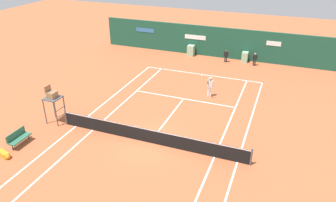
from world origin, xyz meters
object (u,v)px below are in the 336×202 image
player_bench (18,137)px  tennis_ball_mid_court (235,112)px  equipment_bag (4,155)px  tennis_ball_near_service_line (166,80)px  ball_kid_right_post (255,58)px  ball_kid_centre_post (226,55)px  umpire_chair (53,98)px  player_on_baseline (210,85)px  tennis_ball_by_sideline (184,95)px

player_bench → tennis_ball_mid_court: bearing=127.2°
equipment_bag → tennis_ball_near_service_line: size_ratio=14.83×
ball_kid_right_post → ball_kid_centre_post: 2.79m
ball_kid_centre_post → umpire_chair: bearing=55.1°
ball_kid_right_post → tennis_ball_mid_court: ball_kid_right_post is taller
tennis_ball_mid_court → player_on_baseline: bearing=141.5°
tennis_ball_by_sideline → tennis_ball_near_service_line: size_ratio=1.00×
ball_kid_right_post → tennis_ball_by_sideline: size_ratio=18.75×
equipment_bag → tennis_ball_by_sideline: size_ratio=14.83×
umpire_chair → tennis_ball_by_sideline: 9.84m
tennis_ball_mid_court → tennis_ball_near_service_line: 7.54m
player_bench → player_on_baseline: player_on_baseline is taller
equipment_bag → ball_kid_centre_post: ball_kid_centre_post is taller
player_bench → umpire_chair: bearing=174.3°
tennis_ball_mid_court → player_bench: bearing=-142.8°
ball_kid_right_post → umpire_chair: bearing=47.4°
umpire_chair → tennis_ball_by_sideline: umpire_chair is taller
ball_kid_right_post → tennis_ball_near_service_line: bearing=37.1°
ball_kid_right_post → player_on_baseline: bearing=66.6°
ball_kid_centre_post → tennis_ball_by_sideline: (-1.40, -8.70, -0.68)m
ball_kid_right_post → tennis_ball_by_sideline: (-4.19, -8.70, -0.70)m
player_bench → equipment_bag: bearing=5.4°
ball_kid_right_post → tennis_ball_by_sideline: bearing=56.6°
equipment_bag → ball_kid_right_post: ball_kid_right_post is taller
player_bench → tennis_ball_near_service_line: size_ratio=21.01×
player_bench → tennis_ball_near_service_line: player_bench is taller
umpire_chair → player_bench: (-0.30, -3.02, -1.27)m
tennis_ball_mid_court → tennis_ball_near_service_line: size_ratio=1.00×
equipment_bag → tennis_ball_mid_court: (11.17, 9.88, -0.13)m
umpire_chair → tennis_ball_by_sideline: size_ratio=38.28×
umpire_chair → tennis_ball_mid_court: (10.99, 5.57, -1.75)m
tennis_ball_by_sideline → tennis_ball_mid_court: bearing=-18.2°
umpire_chair → tennis_ball_near_service_line: 10.30m
umpire_chair → player_on_baseline: bearing=130.9°
equipment_bag → player_on_baseline: 14.71m
equipment_bag → tennis_ball_near_service_line: equipment_bag is taller
ball_kid_centre_post → player_bench: bearing=58.3°
player_bench → tennis_ball_by_sideline: bearing=144.9°
tennis_ball_mid_court → tennis_ball_near_service_line: (-6.63, 3.60, 0.00)m
equipment_bag → umpire_chair: bearing=87.6°
ball_kid_right_post → player_bench: bearing=51.3°
player_on_baseline → tennis_ball_near_service_line: (-4.25, 1.71, -0.92)m
player_on_baseline → ball_kid_right_post: 8.54m
player_bench → equipment_bag: (0.12, -1.29, -0.35)m
ball_kid_centre_post → tennis_ball_mid_court: bearing=98.3°
equipment_bag → tennis_ball_by_sideline: bearing=58.5°
ball_kid_centre_post → tennis_ball_mid_court: (2.86, -10.11, -0.68)m
tennis_ball_near_service_line → player_bench: bearing=-110.9°
tennis_ball_mid_court → ball_kid_centre_post: bearing=105.8°
ball_kid_right_post → ball_kid_centre_post: (-2.79, -0.00, -0.02)m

